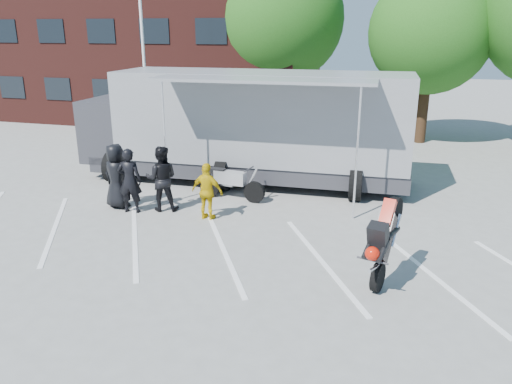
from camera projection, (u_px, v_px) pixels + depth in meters
The scene contains 13 objects.
ground at pixel (200, 265), 11.24m from camera, with size 100.00×100.00×0.00m, color gray.
parking_bay_lines at pixel (215, 247), 12.15m from camera, with size 18.00×5.00×0.01m, color white.
office_building at pixel (157, 58), 29.25m from camera, with size 18.00×8.00×7.00m, color #441A16.
flagpole at pixel (148, 30), 20.47m from camera, with size 1.61×0.12×8.00m.
tree_left at pixel (282, 19), 24.66m from camera, with size 6.12×6.12×8.64m.
tree_mid at pixel (430, 33), 22.07m from camera, with size 5.44×5.44×7.68m.
transporter_truck at pixel (248, 182), 17.46m from camera, with size 11.81×5.69×3.76m, color gray, non-canonical shape.
parked_motorcycle at pixel (232, 199), 15.64m from camera, with size 0.75×2.24×1.17m, color silver, non-canonical shape.
stunt_bike_rider at pixel (386, 278), 10.66m from camera, with size 0.80×1.70×2.00m, color black, non-canonical shape.
spectator_leather_a at pixel (117, 176), 14.65m from camera, with size 0.94×0.61×1.93m, color black.
spectator_leather_b at pixel (130, 181), 14.28m from camera, with size 0.69×0.45×1.89m, color black.
spectator_leather_c at pixel (162, 179), 14.42m from camera, with size 0.93×0.73×1.92m, color black.
spectator_hivis at pixel (207, 192), 13.76m from camera, with size 0.94×0.39×1.61m, color gold.
Camera 1 is at (4.07, -9.41, 5.05)m, focal length 35.00 mm.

